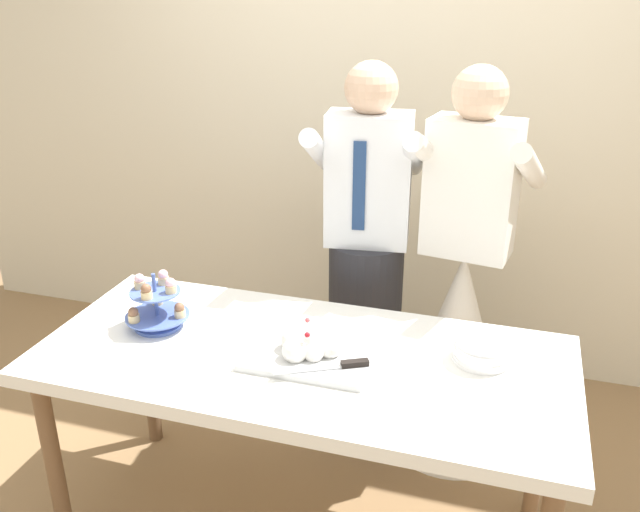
% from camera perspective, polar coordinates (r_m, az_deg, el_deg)
% --- Properties ---
extents(rear_wall, '(5.20, 0.10, 2.90)m').
position_cam_1_polar(rear_wall, '(3.39, 6.41, 14.22)').
color(rear_wall, beige).
rests_on(rear_wall, ground_plane).
extents(dessert_table, '(1.80, 0.80, 0.78)m').
position_cam_1_polar(dessert_table, '(2.31, -1.53, -9.94)').
color(dessert_table, white).
rests_on(dessert_table, ground_plane).
extents(cupcake_stand, '(0.23, 0.23, 0.21)m').
position_cam_1_polar(cupcake_stand, '(2.47, -13.82, -4.13)').
color(cupcake_stand, '#4C66B2').
rests_on(cupcake_stand, dessert_table).
extents(main_cake_tray, '(0.42, 0.33, 0.13)m').
position_cam_1_polar(main_cake_tray, '(2.23, -0.78, -7.77)').
color(main_cake_tray, silver).
rests_on(main_cake_tray, dessert_table).
extents(plate_stack, '(0.19, 0.19, 0.08)m').
position_cam_1_polar(plate_stack, '(2.27, 13.77, -7.91)').
color(plate_stack, white).
rests_on(plate_stack, dessert_table).
extents(person_groom, '(0.52, 0.54, 1.66)m').
position_cam_1_polar(person_groom, '(2.87, 3.93, -1.97)').
color(person_groom, '#232328').
rests_on(person_groom, ground_plane).
extents(person_bride, '(0.56, 0.56, 1.66)m').
position_cam_1_polar(person_bride, '(2.89, 11.80, -5.89)').
color(person_bride, white).
rests_on(person_bride, ground_plane).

